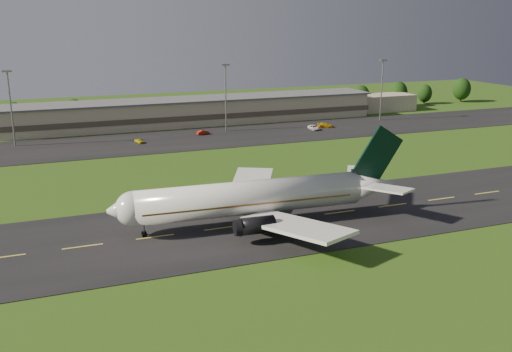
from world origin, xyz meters
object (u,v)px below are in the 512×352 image
object	(u,v)px
light_mast_centre	(226,90)
service_vehicle_b	(203,132)
terminal	(215,110)
service_vehicle_c	(314,128)
light_mast_east	(382,83)
airliner	(255,198)
light_mast_west	(10,99)
service_vehicle_d	(325,125)
service_vehicle_a	(139,141)

from	to	relation	value
light_mast_centre	service_vehicle_b	size ratio (longest dim) A/B	5.33
terminal	light_mast_centre	xyz separation A→B (m)	(-1.40, -16.18, 8.75)
service_vehicle_c	light_mast_east	bearing A→B (deg)	17.16
airliner	light_mast_east	bearing A→B (deg)	49.46
light_mast_east	service_vehicle_c	xyz separation A→B (m)	(-29.09, -7.99, -11.94)
airliner	light_mast_west	size ratio (longest dim) A/B	2.52
service_vehicle_d	light_mast_west	bearing A→B (deg)	108.64
airliner	service_vehicle_d	world-z (taller)	airliner
service_vehicle_a	service_vehicle_c	bearing A→B (deg)	-18.18
terminal	light_mast_west	xyz separation A→B (m)	(-61.40, -16.18, 8.75)
service_vehicle_b	airliner	bearing A→B (deg)	158.80
light_mast_centre	service_vehicle_b	xyz separation A→B (m)	(-8.23, -3.05, -12.01)
terminal	service_vehicle_c	world-z (taller)	terminal
terminal	light_mast_centre	distance (m)	18.45
light_mast_east	service_vehicle_a	xyz separation A→B (m)	(-83.05, -8.30, -12.06)
service_vehicle_b	service_vehicle_a	bearing A→B (deg)	93.19
service_vehicle_b	service_vehicle_d	xyz separation A→B (m)	(39.34, -2.73, 0.10)
service_vehicle_d	light_mast_centre	bearing A→B (deg)	101.75
terminal	light_mast_east	size ratio (longest dim) A/B	7.13
airliner	light_mast_centre	xyz separation A→B (m)	(21.19, 80.05, 8.08)
terminal	service_vehicle_a	bearing A→B (deg)	-140.26
light_mast_west	service_vehicle_a	xyz separation A→B (m)	(31.95, -8.30, -12.06)
terminal	service_vehicle_b	bearing A→B (deg)	-116.60
light_mast_east	service_vehicle_d	distance (m)	27.31
light_mast_centre	service_vehicle_c	size ratio (longest dim) A/B	4.05
terminal	service_vehicle_a	xyz separation A→B (m)	(-29.45, -24.48, -3.31)
light_mast_centre	service_vehicle_c	distance (m)	29.63
light_mast_west	service_vehicle_b	distance (m)	53.23
service_vehicle_a	light_mast_east	bearing A→B (deg)	-12.80
terminal	light_mast_centre	bearing A→B (deg)	-94.95
service_vehicle_c	service_vehicle_b	bearing A→B (deg)	173.58
light_mast_west	light_mast_east	bearing A→B (deg)	0.00
service_vehicle_c	service_vehicle_d	distance (m)	5.65
airliner	light_mast_centre	distance (m)	83.20
light_mast_centre	service_vehicle_d	xyz separation A→B (m)	(31.11, -5.78, -11.91)
terminal	airliner	bearing A→B (deg)	-103.21
service_vehicle_b	service_vehicle_c	size ratio (longest dim) A/B	0.76
light_mast_east	service_vehicle_a	world-z (taller)	light_mast_east
airliner	light_mast_west	bearing A→B (deg)	118.91
light_mast_west	service_vehicle_c	distance (m)	87.10
terminal	service_vehicle_a	distance (m)	38.44
service_vehicle_a	light_mast_centre	bearing A→B (deg)	-2.02
terminal	service_vehicle_d	world-z (taller)	terminal
service_vehicle_a	service_vehicle_b	distance (m)	20.51
service_vehicle_a	service_vehicle_d	xyz separation A→B (m)	(59.16, 2.53, 0.15)
light_mast_centre	service_vehicle_b	world-z (taller)	light_mast_centre
light_mast_east	service_vehicle_a	size ratio (longest dim) A/B	5.96
terminal	service_vehicle_c	distance (m)	34.57
service_vehicle_c	service_vehicle_d	xyz separation A→B (m)	(5.20, 2.21, 0.03)
terminal	service_vehicle_c	size ratio (longest dim) A/B	28.85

